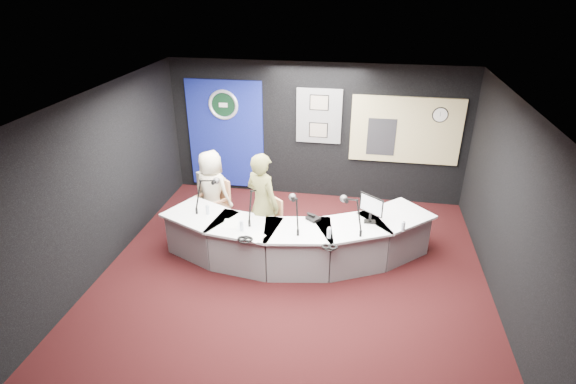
% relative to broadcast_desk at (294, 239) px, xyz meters
% --- Properties ---
extents(ground, '(6.00, 6.00, 0.00)m').
position_rel_broadcast_desk_xyz_m(ground, '(0.05, -0.55, -0.38)').
color(ground, black).
rests_on(ground, ground).
extents(ceiling, '(6.00, 6.00, 0.02)m').
position_rel_broadcast_desk_xyz_m(ceiling, '(0.05, -0.55, 2.42)').
color(ceiling, silver).
rests_on(ceiling, ground).
extents(wall_back, '(6.00, 0.02, 2.80)m').
position_rel_broadcast_desk_xyz_m(wall_back, '(0.05, 2.45, 1.02)').
color(wall_back, black).
rests_on(wall_back, ground).
extents(wall_front, '(6.00, 0.02, 2.80)m').
position_rel_broadcast_desk_xyz_m(wall_front, '(0.05, -3.55, 1.02)').
color(wall_front, black).
rests_on(wall_front, ground).
extents(wall_left, '(0.02, 6.00, 2.80)m').
position_rel_broadcast_desk_xyz_m(wall_left, '(-2.95, -0.55, 1.02)').
color(wall_left, black).
rests_on(wall_left, ground).
extents(wall_right, '(0.02, 6.00, 2.80)m').
position_rel_broadcast_desk_xyz_m(wall_right, '(3.05, -0.55, 1.02)').
color(wall_right, black).
rests_on(wall_right, ground).
extents(broadcast_desk, '(4.50, 1.90, 0.75)m').
position_rel_broadcast_desk_xyz_m(broadcast_desk, '(0.00, 0.00, 0.00)').
color(broadcast_desk, silver).
rests_on(broadcast_desk, ground).
extents(backdrop_panel, '(1.60, 0.05, 2.30)m').
position_rel_broadcast_desk_xyz_m(backdrop_panel, '(-1.85, 2.42, 0.88)').
color(backdrop_panel, navy).
rests_on(backdrop_panel, wall_back).
extents(agency_seal, '(0.63, 0.07, 0.63)m').
position_rel_broadcast_desk_xyz_m(agency_seal, '(-1.85, 2.38, 1.52)').
color(agency_seal, silver).
rests_on(agency_seal, backdrop_panel).
extents(seal_center, '(0.48, 0.01, 0.48)m').
position_rel_broadcast_desk_xyz_m(seal_center, '(-1.85, 2.38, 1.52)').
color(seal_center, black).
rests_on(seal_center, backdrop_panel).
extents(pinboard, '(0.90, 0.04, 1.10)m').
position_rel_broadcast_desk_xyz_m(pinboard, '(0.10, 2.42, 1.38)').
color(pinboard, slate).
rests_on(pinboard, wall_back).
extents(framed_photo_upper, '(0.34, 0.02, 0.27)m').
position_rel_broadcast_desk_xyz_m(framed_photo_upper, '(0.10, 2.39, 1.65)').
color(framed_photo_upper, gray).
rests_on(framed_photo_upper, pinboard).
extents(framed_photo_lower, '(0.34, 0.02, 0.27)m').
position_rel_broadcast_desk_xyz_m(framed_photo_lower, '(0.10, 2.39, 1.09)').
color(framed_photo_lower, gray).
rests_on(framed_photo_lower, pinboard).
extents(booth_window_frame, '(2.12, 0.06, 1.32)m').
position_rel_broadcast_desk_xyz_m(booth_window_frame, '(1.80, 2.42, 1.18)').
color(booth_window_frame, tan).
rests_on(booth_window_frame, wall_back).
extents(booth_glow, '(2.00, 0.02, 1.20)m').
position_rel_broadcast_desk_xyz_m(booth_glow, '(1.80, 2.41, 1.18)').
color(booth_glow, '#FFE5A1').
rests_on(booth_glow, booth_window_frame).
extents(equipment_rack, '(0.55, 0.02, 0.75)m').
position_rel_broadcast_desk_xyz_m(equipment_rack, '(1.35, 2.39, 1.03)').
color(equipment_rack, black).
rests_on(equipment_rack, booth_window_frame).
extents(wall_clock, '(0.28, 0.01, 0.28)m').
position_rel_broadcast_desk_xyz_m(wall_clock, '(2.40, 2.39, 1.52)').
color(wall_clock, white).
rests_on(wall_clock, booth_window_frame).
extents(armchair_left, '(0.79, 0.79, 1.00)m').
position_rel_broadcast_desk_xyz_m(armchair_left, '(-1.63, 0.74, 0.13)').
color(armchair_left, tan).
rests_on(armchair_left, ground).
extents(armchair_right, '(0.82, 0.82, 1.04)m').
position_rel_broadcast_desk_xyz_m(armchair_right, '(-0.56, 0.17, 0.14)').
color(armchair_right, tan).
rests_on(armchair_right, ground).
extents(draped_jacket, '(0.45, 0.39, 0.70)m').
position_rel_broadcast_desk_xyz_m(draped_jacket, '(-1.81, 0.93, 0.24)').
color(draped_jacket, slate).
rests_on(draped_jacket, armchair_left).
extents(person_man, '(0.87, 0.71, 1.53)m').
position_rel_broadcast_desk_xyz_m(person_man, '(-1.63, 0.74, 0.39)').
color(person_man, beige).
rests_on(person_man, ground).
extents(person_woman, '(0.78, 0.70, 1.78)m').
position_rel_broadcast_desk_xyz_m(person_woman, '(-0.56, 0.17, 0.51)').
color(person_woman, olive).
rests_on(person_woman, ground).
extents(computer_monitor, '(0.40, 0.32, 0.33)m').
position_rel_broadcast_desk_xyz_m(computer_monitor, '(1.19, 0.10, 0.70)').
color(computer_monitor, black).
rests_on(computer_monitor, broadcast_desk).
extents(desk_phone, '(0.26, 0.25, 0.05)m').
position_rel_broadcast_desk_xyz_m(desk_phone, '(0.30, 0.03, 0.40)').
color(desk_phone, black).
rests_on(desk_phone, broadcast_desk).
extents(headphones_near, '(0.19, 0.19, 0.03)m').
position_rel_broadcast_desk_xyz_m(headphones_near, '(0.63, -0.75, 0.39)').
color(headphones_near, black).
rests_on(headphones_near, broadcast_desk).
extents(headphones_far, '(0.23, 0.23, 0.04)m').
position_rel_broadcast_desk_xyz_m(headphones_far, '(-0.62, -0.75, 0.39)').
color(headphones_far, black).
rests_on(headphones_far, broadcast_desk).
extents(paper_stack, '(0.26, 0.34, 0.00)m').
position_rel_broadcast_desk_xyz_m(paper_stack, '(-0.97, -0.33, 0.38)').
color(paper_stack, white).
rests_on(paper_stack, broadcast_desk).
extents(notepad, '(0.27, 0.32, 0.00)m').
position_rel_broadcast_desk_xyz_m(notepad, '(-0.48, -0.66, 0.38)').
color(notepad, white).
rests_on(notepad, broadcast_desk).
extents(boom_mic_a, '(0.28, 0.72, 0.60)m').
position_rel_broadcast_desk_xyz_m(boom_mic_a, '(-1.53, 0.20, 0.68)').
color(boom_mic_a, black).
rests_on(boom_mic_a, broadcast_desk).
extents(boom_mic_b, '(0.16, 0.74, 0.60)m').
position_rel_broadcast_desk_xyz_m(boom_mic_b, '(-0.65, -0.04, 0.68)').
color(boom_mic_b, black).
rests_on(boom_mic_b, broadcast_desk).
extents(boom_mic_c, '(0.30, 0.71, 0.60)m').
position_rel_broadcast_desk_xyz_m(boom_mic_c, '(0.04, -0.19, 0.68)').
color(boom_mic_c, black).
rests_on(boom_mic_c, broadcast_desk).
extents(boom_mic_d, '(0.42, 0.66, 0.60)m').
position_rel_broadcast_desk_xyz_m(boom_mic_d, '(0.91, -0.08, 0.68)').
color(boom_mic_d, black).
rests_on(boom_mic_d, broadcast_desk).
extents(water_bottles, '(3.18, 0.46, 0.18)m').
position_rel_broadcast_desk_xyz_m(water_bottles, '(0.13, -0.28, 0.46)').
color(water_bottles, silver).
rests_on(water_bottles, broadcast_desk).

